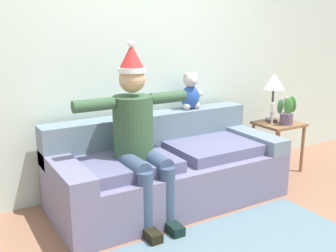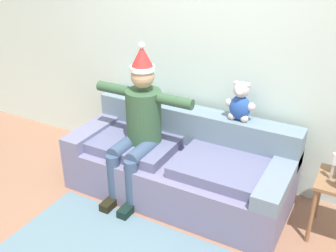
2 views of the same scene
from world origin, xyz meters
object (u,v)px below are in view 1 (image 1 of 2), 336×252
potted_plant (287,111)px  candle_short (286,105)px  couch (167,169)px  person_seated (138,132)px  side_table (278,131)px  teddy_bear (190,92)px  table_lamp (274,84)px  candle_tall (273,111)px

potted_plant → candle_short: 0.18m
couch → person_seated: person_seated is taller
side_table → person_seated: bearing=-173.6°
couch → person_seated: bearing=-156.3°
teddy_bear → side_table: size_ratio=0.68×
teddy_bear → table_lamp: size_ratio=0.70×
teddy_bear → potted_plant: bearing=-18.3°
potted_plant → couch: bearing=178.2°
person_seated → side_table: bearing=6.4°
candle_short → couch: bearing=-177.0°
teddy_bear → potted_plant: 1.12m
candle_short → teddy_bear: bearing=169.7°
table_lamp → potted_plant: table_lamp is taller
teddy_bear → potted_plant: teddy_bear is taller
candle_tall → person_seated: bearing=-173.8°
potted_plant → candle_tall: bearing=152.6°
person_seated → candle_short: 2.00m
couch → person_seated: size_ratio=1.43×
table_lamp → candle_tall: 0.31m
table_lamp → candle_short: size_ratio=2.04×
teddy_bear → table_lamp: teddy_bear is taller
person_seated → potted_plant: 1.87m
person_seated → candle_tall: (1.72, 0.19, -0.04)m
candle_tall → candle_short: candle_short is taller
couch → table_lamp: size_ratio=3.91×
table_lamp → candle_short: (0.17, -0.04, -0.26)m
couch → candle_short: 1.68m
teddy_bear → potted_plant: (1.04, -0.34, -0.24)m
couch → potted_plant: bearing=-1.8°
candle_tall → candle_short: bearing=12.8°
candle_tall → table_lamp: bearing=47.0°
couch → table_lamp: table_lamp is taller
teddy_bear → potted_plant: size_ratio=1.21×
table_lamp → candle_short: table_lamp is taller
candle_tall → side_table: bearing=8.6°
person_seated → teddy_bear: person_seated is taller
side_table → candle_short: 0.31m
side_table → teddy_bear: bearing=166.3°
teddy_bear → side_table: (1.03, -0.25, -0.50)m
table_lamp → person_seated: bearing=-170.9°
potted_plant → candle_tall: potted_plant is taller
couch → teddy_bear: 0.84m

